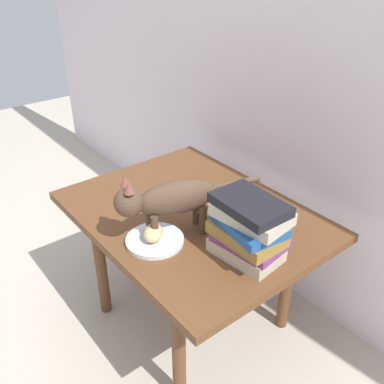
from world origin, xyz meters
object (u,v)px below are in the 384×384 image
Objects in this scene: plate at (155,240)px; cat at (168,199)px; book_stack at (249,229)px; bread_roll at (153,233)px; side_table at (192,226)px.

plate is 0.14m from cat.
bread_roll is at bearing -141.65° from book_stack.
cat is 2.01× the size of book_stack.
book_stack is at bearing 37.27° from plate.
cat is 0.26m from book_stack.
plate is 0.79× the size of book_stack.
bread_roll is at bearing -72.19° from plate.
book_stack is (0.23, 0.17, 0.09)m from plate.
plate is 0.30m from book_stack.
bread_roll is 0.17× the size of cat.
bread_roll is 0.35× the size of book_stack.
book_stack reaches higher than plate.
side_table is 0.22m from plate.
book_stack reaches higher than side_table.
plate is 0.03m from bread_roll.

